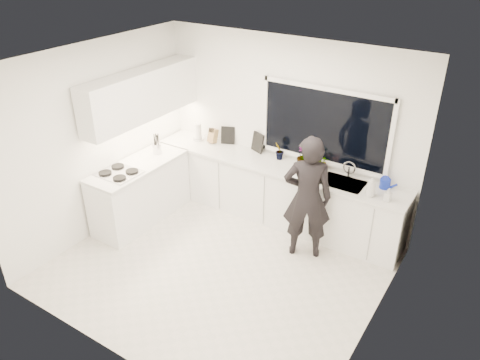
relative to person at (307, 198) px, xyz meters
The scene contains 25 objects.
floor 1.48m from the person, 131.23° to the right, with size 4.00×3.50×0.02m, color beige.
wall_back 1.26m from the person, 132.52° to the left, with size 4.00×0.02×2.70m, color white.
wall_left 2.98m from the person, 162.17° to the right, with size 0.02×3.50×2.70m, color white.
wall_right 1.59m from the person, 36.39° to the right, with size 0.02×3.50×2.70m, color white.
ceiling 2.20m from the person, 131.23° to the right, with size 4.00×3.50×0.02m, color white.
window 1.09m from the person, 102.88° to the left, with size 1.80×0.02×1.00m, color black.
base_cabinets_back 1.05m from the person, 145.11° to the left, with size 3.92×0.58×0.88m, color white.
base_cabinets_left 2.56m from the person, 167.39° to the right, with size 0.58×1.60×0.88m, color white.
countertop_back 0.96m from the person, 145.60° to the left, with size 3.94×0.62×0.04m, color silver.
countertop_left 2.52m from the person, 167.39° to the right, with size 0.62×1.60×0.04m, color silver.
upper_cabinets 2.77m from the person, behind, with size 0.34×2.10×0.70m, color white.
sink 0.61m from the person, 64.58° to the left, with size 0.58×0.42×0.14m, color silver.
faucet 0.81m from the person, 70.79° to the left, with size 0.03×0.03×0.22m, color silver.
stovetop 2.64m from the person, 160.04° to the right, with size 0.56×0.48×0.03m, color black.
person is the anchor object (origin of this frame).
pizza_tray 0.58m from the person, 114.65° to the left, with size 0.41×0.31×0.03m, color silver.
pizza 0.58m from the person, 114.65° to the left, with size 0.38×0.27×0.01m, color red.
watering_can 1.06m from the person, 42.32° to the left, with size 0.14×0.14×0.13m, color #1228AF.
paper_towel_roll 2.36m from the person, 163.95° to the left, with size 0.11×0.11×0.26m, color silver.
knife_block 2.12m from the person, 160.93° to the left, with size 0.13×0.10×0.22m, color olive.
utensil_crock 2.48m from the person, behind, with size 0.13×0.13×0.16m, color silver.
picture_frame_large 1.95m from the person, 155.98° to the left, with size 0.22×0.02×0.28m, color black.
picture_frame_small 1.47m from the person, 147.20° to the left, with size 0.25×0.02×0.30m, color black.
herb_plants 0.82m from the person, 116.35° to the left, with size 0.86×0.29×0.31m.
soap_bottles 0.86m from the person, 28.55° to the left, with size 0.35×0.17×0.30m.
Camera 1 is at (2.88, -3.96, 3.95)m, focal length 35.00 mm.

